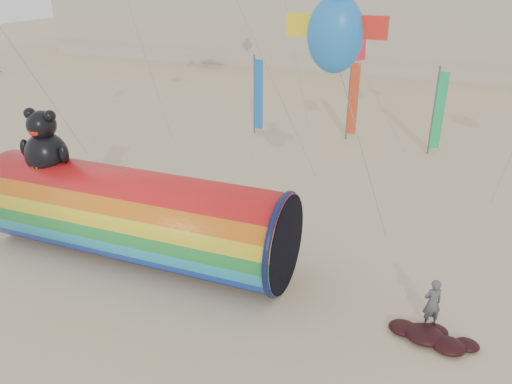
% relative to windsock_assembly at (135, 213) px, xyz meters
% --- Properties ---
extents(ground, '(160.00, 160.00, 0.00)m').
position_rel_windsock_assembly_xyz_m(ground, '(3.48, 0.76, -1.83)').
color(ground, '#CCB58C').
rests_on(ground, ground).
extents(windsock_assembly, '(11.95, 3.64, 5.51)m').
position_rel_windsock_assembly_xyz_m(windsock_assembly, '(0.00, 0.00, 0.00)').
color(windsock_assembly, red).
rests_on(windsock_assembly, ground).
extents(kite_handler, '(0.72, 0.65, 1.65)m').
position_rel_windsock_assembly_xyz_m(kite_handler, '(10.74, -0.19, -1.00)').
color(kite_handler, '#4D5054').
rests_on(kite_handler, ground).
extents(fabric_bundle, '(2.62, 1.35, 0.41)m').
position_rel_windsock_assembly_xyz_m(fabric_bundle, '(10.84, -0.96, -1.66)').
color(fabric_bundle, black).
rests_on(fabric_bundle, ground).
extents(festival_banners, '(11.80, 1.14, 5.20)m').
position_rel_windsock_assembly_xyz_m(festival_banners, '(4.29, 16.56, 0.81)').
color(festival_banners, '#59595E').
rests_on(festival_banners, ground).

